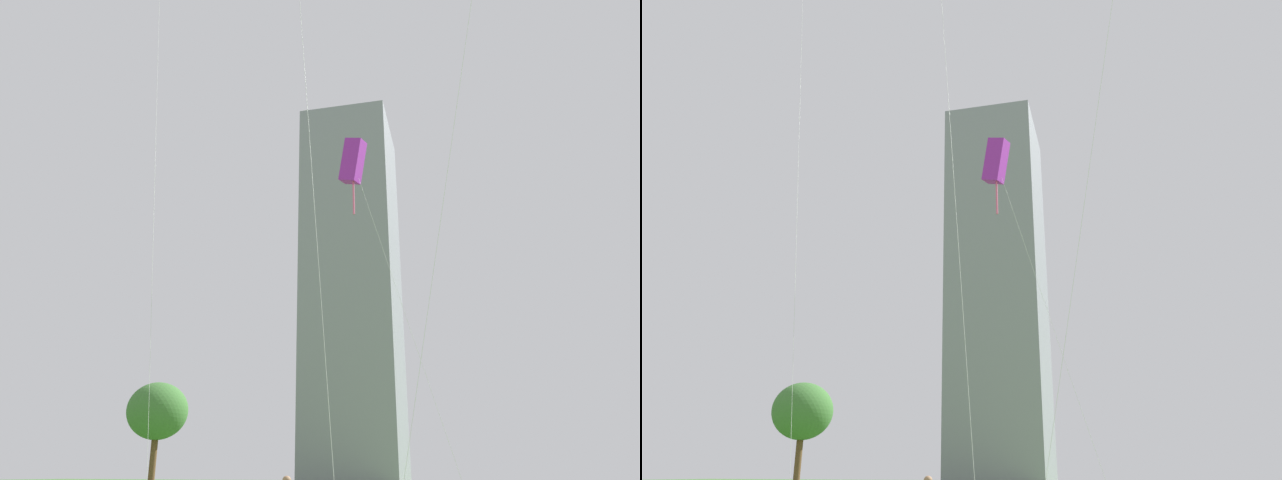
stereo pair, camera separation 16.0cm
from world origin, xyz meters
TOP-DOWN VIEW (x-y plane):
  - kite_flying_3 at (0.43, 20.15)m, footprint 4.91×4.01m
  - park_tree_0 at (-21.04, 32.71)m, footprint 4.70×4.70m
  - distant_highrise_0 at (-30.20, 99.53)m, footprint 20.62×23.23m

SIDE VIEW (x-z plane):
  - park_tree_0 at x=-21.04m, z-range 2.06..10.63m
  - kite_flying_3 at x=0.43m, z-range 7.97..26.54m
  - distant_highrise_0 at x=-30.20m, z-range 0.00..70.97m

